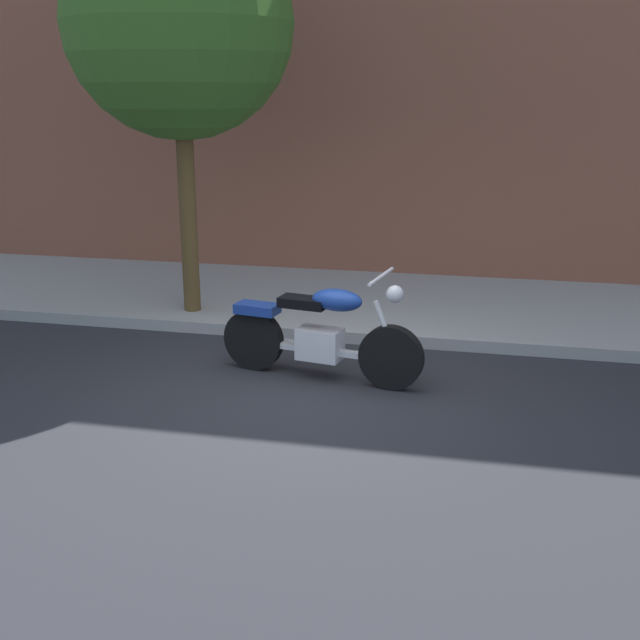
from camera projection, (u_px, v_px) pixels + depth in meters
ground_plane at (294, 397)px, 7.44m from camera, size 60.00×60.00×0.00m
sidewalk at (352, 302)px, 10.44m from camera, size 18.25×3.08×0.14m
building_facade at (377, 12)px, 11.02m from camera, size 18.25×0.50×7.72m
motorcycle at (320, 334)px, 7.79m from camera, size 2.13×0.77×1.14m
street_tree at (179, 23)px, 8.86m from camera, size 2.65×2.65×4.88m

